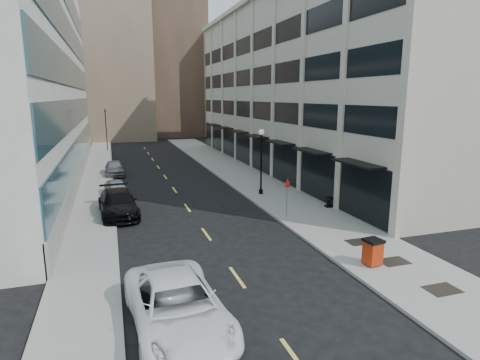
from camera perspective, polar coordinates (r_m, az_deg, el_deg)
ground at (r=16.78m, az=1.74°, el=-16.45°), size 160.00×160.00×0.00m
sidewalk_right at (r=36.98m, az=2.25°, el=-0.48°), size 5.00×80.00×0.15m
sidewalk_left at (r=34.83m, az=-19.93°, el=-1.96°), size 3.00×80.00×0.15m
building_right at (r=46.43m, az=10.53°, el=12.92°), size 15.30×46.50×18.25m
skyline_tan_near at (r=82.13m, az=-17.88°, el=15.50°), size 14.00×18.00×28.00m
skyline_brown at (r=87.35m, az=-9.76°, el=17.61°), size 12.00×16.00×34.00m
skyline_tan_far at (r=92.39m, az=-24.17°, el=12.71°), size 12.00×14.00×22.00m
skyline_stone at (r=83.17m, az=-1.95°, el=13.23°), size 10.00×14.00×20.00m
grate_near at (r=19.02m, az=26.82°, el=-13.72°), size 1.40×1.00×0.01m
grate_mid at (r=21.02m, az=21.02°, el=-10.76°), size 1.40×1.00×0.01m
grate_far at (r=23.09m, az=16.65°, el=-8.42°), size 1.40×1.00×0.01m
road_centerline at (r=32.30m, az=-8.48°, el=-2.54°), size 0.15×68.20×0.01m
traffic_signal at (r=61.94m, az=-18.65°, el=9.15°), size 0.66×0.66×6.98m
car_white_van at (r=14.52m, az=-8.90°, el=-17.35°), size 3.39×6.69×1.81m
car_black_pickup at (r=28.36m, az=-16.96°, el=-3.20°), size 2.80×6.01×1.70m
car_silver_sedan at (r=33.58m, az=-17.16°, el=-1.18°), size 2.12×4.27×1.40m
car_grey_sedan at (r=42.85m, az=-17.42°, el=1.63°), size 1.99×4.56×1.53m
trash_bin at (r=20.06m, az=18.35°, el=-9.58°), size 0.87×0.93×1.27m
lamppost at (r=32.16m, az=3.03°, el=3.50°), size 0.45×0.45×5.37m
sign_post at (r=26.30m, az=6.73°, el=-1.79°), size 0.30×0.07×2.57m
urn_planter at (r=29.41m, az=12.51°, el=-2.85°), size 0.58×0.58×0.80m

